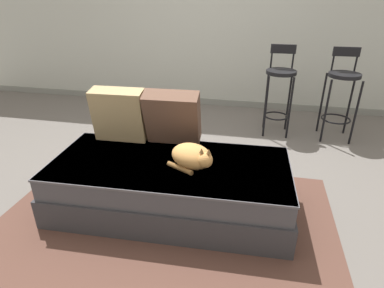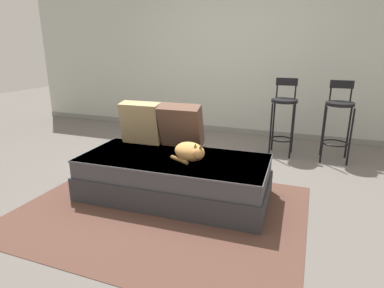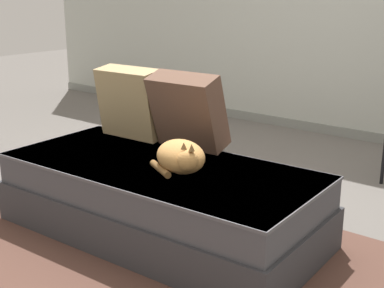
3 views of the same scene
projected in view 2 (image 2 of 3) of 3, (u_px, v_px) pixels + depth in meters
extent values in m
plane|color=#66605B|center=(189.00, 181.00, 3.55)|extent=(16.00, 16.00, 0.00)
cube|color=#B7BCB2|center=(239.00, 54.00, 5.18)|extent=(8.00, 0.10, 2.60)
cube|color=gray|center=(235.00, 130.00, 5.49)|extent=(8.00, 0.02, 0.09)
cube|color=brown|center=(161.00, 210.00, 2.92)|extent=(2.51, 1.95, 0.01)
cube|color=#353539|center=(174.00, 185.00, 3.15)|extent=(1.84, 0.92, 0.24)
cube|color=#47474C|center=(174.00, 166.00, 3.09)|extent=(1.80, 0.87, 0.17)
cube|color=#525257|center=(174.00, 158.00, 3.07)|extent=(1.81, 0.89, 0.02)
cube|color=tan|center=(142.00, 123.00, 3.45)|extent=(0.44, 0.24, 0.46)
cube|color=brown|center=(181.00, 125.00, 3.31)|extent=(0.45, 0.30, 0.47)
ellipsoid|color=tan|center=(190.00, 152.00, 2.96)|extent=(0.39, 0.36, 0.17)
sphere|color=tan|center=(198.00, 153.00, 2.85)|extent=(0.11, 0.11, 0.11)
cone|color=brown|center=(195.00, 145.00, 2.83)|extent=(0.03, 0.03, 0.04)
cone|color=brown|center=(201.00, 146.00, 2.82)|extent=(0.03, 0.03, 0.04)
cylinder|color=brown|center=(179.00, 160.00, 2.93)|extent=(0.21, 0.13, 0.04)
cylinder|color=black|center=(271.00, 130.00, 4.25)|extent=(0.02, 0.02, 0.72)
cylinder|color=black|center=(292.00, 132.00, 4.16)|extent=(0.02, 0.02, 0.72)
cylinder|color=black|center=(273.00, 126.00, 4.49)|extent=(0.02, 0.02, 0.72)
cylinder|color=black|center=(293.00, 127.00, 4.40)|extent=(0.02, 0.02, 0.72)
torus|color=black|center=(281.00, 139.00, 4.37)|extent=(0.29, 0.29, 0.02)
cylinder|color=black|center=(284.00, 101.00, 4.21)|extent=(0.34, 0.34, 0.04)
cylinder|color=black|center=(277.00, 91.00, 4.34)|extent=(0.02, 0.02, 0.25)
cylinder|color=black|center=(295.00, 92.00, 4.26)|extent=(0.02, 0.02, 0.25)
cube|color=black|center=(287.00, 82.00, 4.26)|extent=(0.28, 0.03, 0.10)
cylinder|color=black|center=(323.00, 135.00, 4.01)|extent=(0.02, 0.02, 0.72)
cylinder|color=black|center=(350.00, 138.00, 3.91)|extent=(0.02, 0.02, 0.72)
cylinder|color=black|center=(323.00, 129.00, 4.29)|extent=(0.02, 0.02, 0.72)
cylinder|color=black|center=(348.00, 132.00, 4.18)|extent=(0.02, 0.02, 0.72)
torus|color=black|center=(335.00, 143.00, 4.14)|extent=(0.33, 0.33, 0.02)
cylinder|color=black|center=(340.00, 104.00, 3.99)|extent=(0.34, 0.34, 0.04)
cylinder|color=black|center=(330.00, 94.00, 4.11)|extent=(0.02, 0.02, 0.25)
cylinder|color=black|center=(351.00, 95.00, 4.03)|extent=(0.02, 0.02, 0.25)
cube|color=black|center=(342.00, 84.00, 4.04)|extent=(0.28, 0.03, 0.10)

